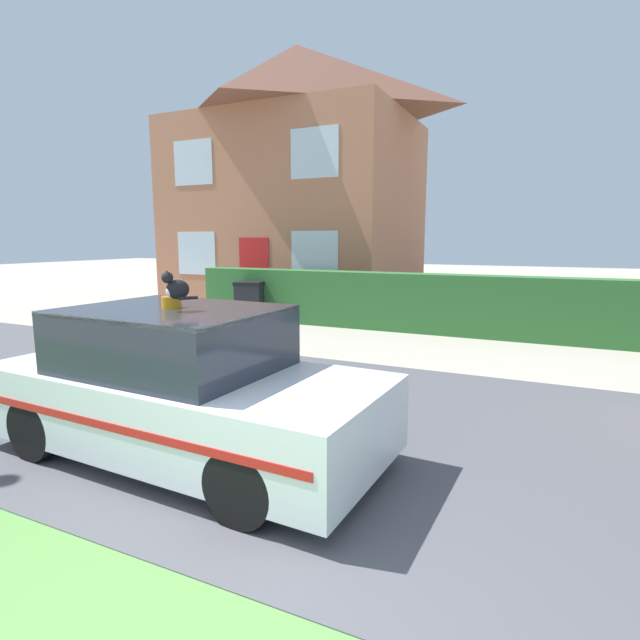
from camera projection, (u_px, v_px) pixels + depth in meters
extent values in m
cube|color=#4C4C51|center=(378.00, 431.00, 5.37)|extent=(28.00, 5.47, 0.01)
cube|color=#2D662D|center=(403.00, 302.00, 11.25)|extent=(10.56, 0.61, 1.30)
cylinder|color=black|center=(243.00, 486.00, 3.57)|extent=(0.59, 0.22, 0.59)
cylinder|color=black|center=(332.00, 422.00, 4.83)|extent=(0.59, 0.22, 0.59)
cylinder|color=black|center=(36.00, 428.00, 4.66)|extent=(0.59, 0.22, 0.59)
cylinder|color=black|center=(153.00, 388.00, 5.92)|extent=(0.59, 0.22, 0.59)
cube|color=silver|center=(186.00, 404.00, 4.71)|extent=(3.89, 1.80, 0.68)
cube|color=#232833|center=(173.00, 338.00, 4.67)|extent=(1.94, 1.55, 0.58)
cube|color=silver|center=(172.00, 310.00, 4.62)|extent=(1.94, 1.55, 0.04)
cube|color=red|center=(113.00, 428.00, 3.98)|extent=(3.63, 0.16, 0.07)
cube|color=red|center=(238.00, 378.00, 5.42)|extent=(3.63, 0.16, 0.07)
cylinder|color=orange|center=(171.00, 302.00, 4.61)|extent=(0.18, 0.18, 0.11)
ellipsoid|color=black|center=(178.00, 289.00, 4.37)|extent=(0.23, 0.24, 0.17)
ellipsoid|color=white|center=(169.00, 291.00, 4.34)|extent=(0.09, 0.09, 0.10)
sphere|color=black|center=(167.00, 278.00, 4.31)|extent=(0.10, 0.10, 0.10)
cone|color=black|center=(166.00, 273.00, 4.33)|extent=(0.04, 0.04, 0.04)
cone|color=black|center=(168.00, 273.00, 4.28)|extent=(0.04, 0.04, 0.04)
cylinder|color=black|center=(188.00, 298.00, 4.35)|extent=(0.12, 0.15, 0.03)
cube|color=#A86B4C|center=(297.00, 213.00, 16.71)|extent=(7.30, 5.63, 5.82)
pyramid|color=brown|center=(297.00, 84.00, 16.05)|extent=(7.66, 5.91, 2.36)
cube|color=red|center=(254.00, 274.00, 14.46)|extent=(1.00, 0.02, 2.10)
cube|color=silver|center=(197.00, 253.00, 15.24)|extent=(1.40, 0.02, 1.30)
cube|color=silver|center=(314.00, 255.00, 13.54)|extent=(1.40, 0.02, 1.30)
cube|color=silver|center=(193.00, 162.00, 14.81)|extent=(1.40, 0.02, 1.30)
cube|color=silver|center=(314.00, 153.00, 13.12)|extent=(1.40, 0.02, 1.30)
cube|color=black|center=(250.00, 304.00, 12.32)|extent=(0.76, 0.70, 0.93)
cube|color=black|center=(249.00, 284.00, 12.24)|extent=(0.79, 0.74, 0.10)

